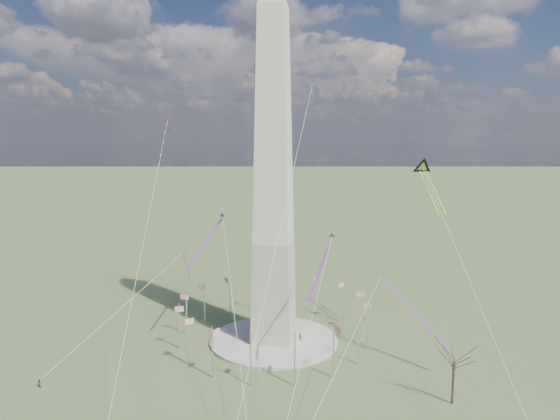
% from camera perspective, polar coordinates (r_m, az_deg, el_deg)
% --- Properties ---
extents(ground, '(2000.00, 2000.00, 0.00)m').
position_cam_1_polar(ground, '(146.04, -0.70, -14.78)').
color(ground, '#506633').
rests_on(ground, ground).
extents(plaza, '(36.00, 36.00, 0.80)m').
position_cam_1_polar(plaza, '(145.88, -0.70, -14.63)').
color(plaza, '#B4B0A4').
rests_on(plaza, ground).
extents(washington_monument, '(15.56, 15.56, 100.00)m').
position_cam_1_polar(washington_monument, '(134.72, -0.74, 4.34)').
color(washington_monument, '#A99F8E').
rests_on(washington_monument, plaza).
extents(flagpole_ring, '(54.40, 54.40, 13.00)m').
position_cam_1_polar(flagpole_ring, '(143.35, -0.71, -12.10)').
color(flagpole_ring, silver).
rests_on(flagpole_ring, ground).
extents(tree_near, '(8.27, 8.27, 14.47)m').
position_cam_1_polar(tree_near, '(117.43, 19.30, -15.73)').
color(tree_near, '#4E3A2F').
rests_on(tree_near, ground).
extents(person_west, '(0.96, 0.77, 1.91)m').
position_cam_1_polar(person_west, '(134.01, -25.80, -17.40)').
color(person_west, gray).
rests_on(person_west, ground).
extents(kite_delta_black, '(8.77, 17.43, 14.19)m').
position_cam_1_polar(kite_delta_black, '(148.32, 16.11, 4.38)').
color(kite_delta_black, black).
rests_on(kite_delta_black, ground).
extents(kite_diamond_purple, '(1.82, 2.95, 9.37)m').
position_cam_1_polar(kite_diamond_purple, '(150.01, -10.74, -4.96)').
color(kite_diamond_purple, '#3D1A77').
rests_on(kite_diamond_purple, ground).
extents(kite_streamer_left, '(5.03, 18.74, 12.99)m').
position_cam_1_polar(kite_streamer_left, '(123.57, 5.01, -5.61)').
color(kite_streamer_left, '#F32648').
rests_on(kite_streamer_left, ground).
extents(kite_streamer_mid, '(5.50, 18.55, 12.92)m').
position_cam_1_polar(kite_streamer_mid, '(142.34, -7.95, -2.82)').
color(kite_streamer_mid, '#F32648').
rests_on(kite_streamer_mid, ground).
extents(kite_streamer_right, '(18.06, 14.77, 15.15)m').
position_cam_1_polar(kite_streamer_right, '(134.00, 14.00, -10.07)').
color(kite_streamer_right, '#F32648').
rests_on(kite_streamer_right, ground).
extents(kite_small_red, '(1.29, 2.07, 4.69)m').
position_cam_1_polar(kite_small_red, '(183.18, -12.73, 9.80)').
color(kite_small_red, red).
rests_on(kite_small_red, ground).
extents(kite_small_white, '(1.38, 2.17, 4.81)m').
position_cam_1_polar(kite_small_white, '(175.40, 3.70, 13.86)').
color(kite_small_white, silver).
rests_on(kite_small_white, ground).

